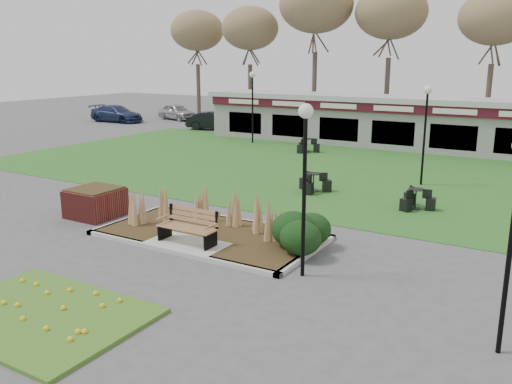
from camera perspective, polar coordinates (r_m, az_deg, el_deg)
The scene contains 17 objects.
ground at distance 14.84m, azimuth -7.58°, elevation -5.96°, with size 100.00×100.00×0.00m, color #515154.
lawn at distance 25.00m, azimuth 9.68°, elevation 2.17°, with size 34.00×16.00×0.02m, color #2D6C22.
flower_bed at distance 11.85m, azimuth -21.77°, elevation -11.79°, with size 4.20×3.00×0.16m.
planting_bed at distance 15.07m, azimuth -0.61°, elevation -4.05°, with size 6.75×3.40×1.27m.
park_bench at distance 14.83m, azimuth -7.06°, elevation -3.55°, with size 1.70×0.66×0.93m.
brick_planter at distance 18.30m, azimuth -16.56°, elevation -1.04°, with size 1.50×1.50×0.95m.
food_pavilion at distance 32.25m, azimuth 15.00°, elevation 7.15°, with size 24.60×3.40×2.90m.
tree_backdrop at distance 39.99m, azimuth 19.03°, elevation 17.99°, with size 47.24×5.24×10.36m.
lamp_post_near_left at distance 12.22m, azimuth 5.18°, elevation 4.13°, with size 0.34×0.34×4.05m.
lamp_post_mid_right at distance 22.56m, azimuth 17.48°, elevation 7.91°, with size 0.33×0.33×3.98m.
lamp_post_far_left at distance 32.64m, azimuth -0.37°, elevation 10.54°, with size 0.35×0.35×4.25m.
bistro_set_a at distance 29.83m, azimuth 5.37°, elevation 4.69°, with size 1.36×1.28×0.73m.
bistro_set_b at distance 19.22m, azimuth 16.43°, elevation -1.02°, with size 1.20×1.28×0.69m.
bistro_set_c at distance 20.93m, azimuth 6.06°, elevation 0.70°, with size 1.34×1.21×0.71m.
car_silver at distance 46.16m, azimuth -8.33°, elevation 8.35°, with size 1.56×3.87×1.32m, color #B5B4B9.
car_black at distance 39.27m, azimuth -4.42°, elevation 7.49°, with size 1.37×3.93×1.29m, color black.
car_blue at distance 45.46m, azimuth -14.46°, elevation 7.99°, with size 1.87×4.59×1.33m, color navy.
Camera 1 is at (8.76, -10.88, 5.01)m, focal length 38.00 mm.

